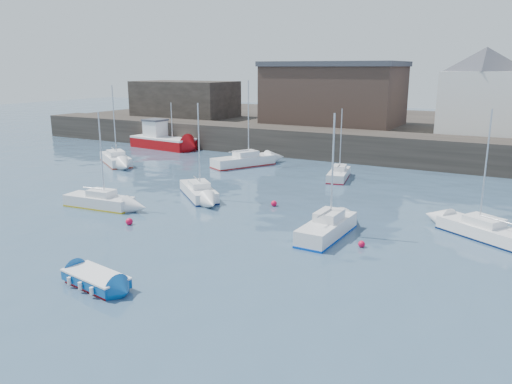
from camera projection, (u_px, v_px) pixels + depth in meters
The scene contains 18 objects.
water at pixel (136, 276), 23.83m from camera, with size 220.00×220.00×0.00m, color #2D4760.
quay_wall at pixel (359, 146), 53.26m from camera, with size 90.00×5.00×3.00m, color #28231E.
land_strip at pixel (399, 129), 68.61m from camera, with size 90.00×32.00×2.80m, color #28231E.
bldg_east_d at pixel (483, 90), 52.26m from camera, with size 11.14×11.14×8.95m.
warehouse at pixel (334, 93), 61.63m from camera, with size 16.40×10.40×7.60m.
bldg_west at pixel (185, 99), 71.33m from camera, with size 14.00×8.00×5.00m.
blue_dinghy at pixel (96, 279), 22.57m from camera, with size 3.59×2.05×0.65m.
fishing_boat at pixel (162, 139), 61.58m from camera, with size 8.77×4.10×5.61m.
sailboat_a at pixel (100, 201), 35.38m from camera, with size 5.32×2.12×6.75m.
sailboat_b at pixel (199, 191), 38.23m from camera, with size 5.37×5.02×7.18m.
sailboat_c at pixel (327, 228), 29.20m from camera, with size 1.94×5.51×7.19m.
sailboat_d at pixel (487, 231), 28.88m from camera, with size 5.98×4.58×7.45m.
sailboat_e at pixel (116, 159), 51.40m from camera, with size 6.25×5.09×7.97m.
sailboat_f at pixel (339, 174), 44.45m from camera, with size 2.43×4.97×6.19m.
sailboat_h at pixel (244, 161), 50.26m from camera, with size 4.94×6.79×8.45m.
buoy_near at pixel (129, 225), 31.59m from camera, with size 0.46×0.46×0.46m, color red.
buoy_mid at pixel (361, 247), 27.64m from camera, with size 0.39×0.39×0.39m, color red.
buoy_far at pixel (274, 206), 35.83m from camera, with size 0.43×0.43×0.43m, color red.
Camera 1 is at (15.67, -16.68, 9.66)m, focal length 35.00 mm.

